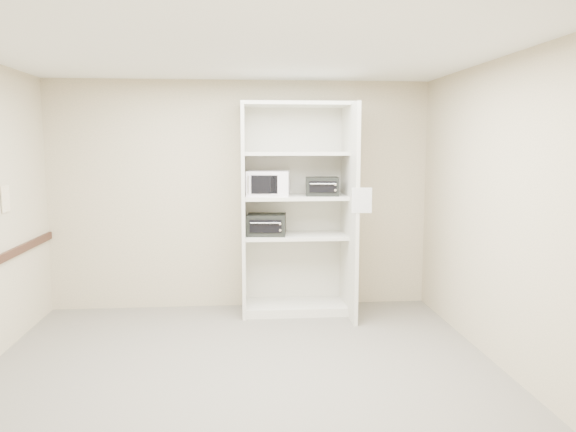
{
  "coord_description": "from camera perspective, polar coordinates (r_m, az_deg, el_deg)",
  "views": [
    {
      "loc": [
        -0.01,
        -4.69,
        1.94
      ],
      "look_at": [
        0.51,
        1.36,
        1.17
      ],
      "focal_mm": 35.0,
      "sensor_mm": 36.0,
      "label": 1
    }
  ],
  "objects": [
    {
      "name": "wall_right",
      "position": [
        5.24,
        20.7,
        0.24
      ],
      "size": [
        0.02,
        4.0,
        2.7
      ],
      "primitive_type": "cube",
      "color": "beige",
      "rests_on": "ground"
    },
    {
      "name": "ceiling",
      "position": [
        4.75,
        -4.88,
        16.34
      ],
      "size": [
        4.5,
        4.0,
        0.01
      ],
      "primitive_type": "cube",
      "color": "white"
    },
    {
      "name": "toaster_oven_upper",
      "position": [
        6.43,
        3.48,
        3.02
      ],
      "size": [
        0.39,
        0.31,
        0.21
      ],
      "primitive_type": "cube",
      "rotation": [
        0.0,
        0.0,
        -0.09
      ],
      "color": "black",
      "rests_on": "shelving_unit"
    },
    {
      "name": "paper_sign",
      "position": [
        5.93,
        7.51,
        1.58
      ],
      "size": [
        0.21,
        0.02,
        0.26
      ],
      "primitive_type": "cube",
      "rotation": [
        0.0,
        0.0,
        -0.06
      ],
      "color": "white",
      "rests_on": "shelving_unit"
    },
    {
      "name": "microwave",
      "position": [
        6.39,
        -2.01,
        3.33
      ],
      "size": [
        0.52,
        0.42,
        0.28
      ],
      "primitive_type": "cube",
      "rotation": [
        0.0,
        0.0,
        -0.13
      ],
      "color": "white",
      "rests_on": "shelving_unit"
    },
    {
      "name": "wall_front",
      "position": [
        2.76,
        -4.52,
        -5.25
      ],
      "size": [
        4.5,
        0.02,
        2.7
      ],
      "primitive_type": "cube",
      "color": "beige",
      "rests_on": "ground"
    },
    {
      "name": "toaster_oven_lower",
      "position": [
        6.42,
        -2.2,
        -0.89
      ],
      "size": [
        0.47,
        0.38,
        0.24
      ],
      "primitive_type": "cube",
      "rotation": [
        0.0,
        0.0,
        -0.11
      ],
      "color": "black",
      "rests_on": "shelving_unit"
    },
    {
      "name": "shelving_unit",
      "position": [
        6.48,
        1.14,
        0.01
      ],
      "size": [
        1.24,
        0.92,
        2.42
      ],
      "color": "silver",
      "rests_on": "floor"
    },
    {
      "name": "floor",
      "position": [
        5.08,
        -4.54,
        -15.31
      ],
      "size": [
        4.5,
        4.0,
        0.01
      ],
      "primitive_type": "cube",
      "color": "#645E55",
      "rests_on": "ground"
    },
    {
      "name": "wall_back",
      "position": [
        6.72,
        -4.78,
        2.12
      ],
      "size": [
        4.5,
        0.02,
        2.7
      ],
      "primitive_type": "cube",
      "color": "beige",
      "rests_on": "ground"
    },
    {
      "name": "wall_poster",
      "position": [
        5.97,
        -26.77,
        1.57
      ],
      "size": [
        0.01,
        0.18,
        0.25
      ],
      "primitive_type": "cube",
      "color": "white",
      "rests_on": "wall_left"
    }
  ]
}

